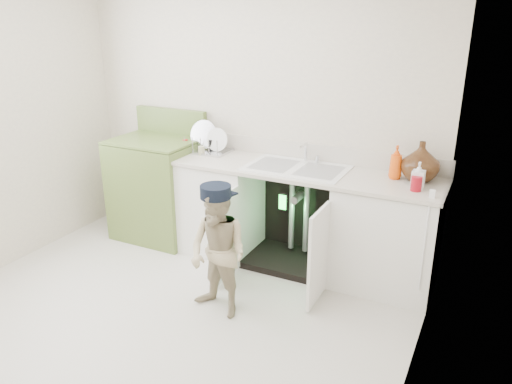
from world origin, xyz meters
TOP-DOWN VIEW (x-y plane):
  - ground at (0.00, 0.00)m, footprint 3.50×3.50m
  - room_shell at (0.00, 0.00)m, footprint 6.00×5.50m
  - counter_run at (0.58, 1.21)m, footprint 2.44×1.02m
  - avocado_stove at (-0.90, 1.18)m, footprint 0.80×0.65m
  - repair_worker at (0.34, 0.24)m, footprint 0.55×0.86m

SIDE VIEW (x-z plane):
  - ground at x=0.00m, z-range 0.00..0.00m
  - counter_run at x=0.58m, z-range -0.13..1.08m
  - repair_worker at x=0.34m, z-range 0.00..1.01m
  - avocado_stove at x=-0.90m, z-range -0.11..1.13m
  - room_shell at x=0.00m, z-range 0.62..1.88m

